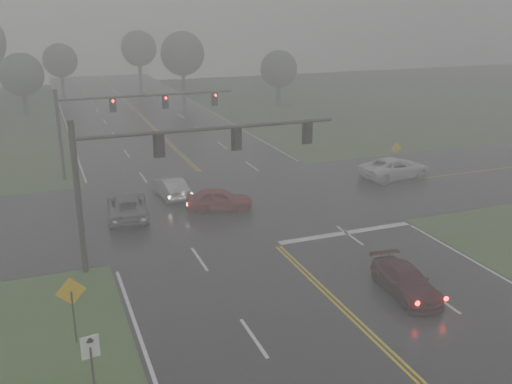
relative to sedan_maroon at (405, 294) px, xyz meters
name	(u,v)px	position (x,y,z in m)	size (l,w,h in m)	color
main_road	(241,212)	(-3.33, 13.06, 0.00)	(18.00, 160.00, 0.02)	black
cross_street	(231,202)	(-3.33, 15.06, 0.00)	(120.00, 14.00, 0.02)	black
stop_bar	(346,233)	(1.17, 7.46, 0.00)	(8.50, 0.50, 0.01)	silver
sedan_maroon	(405,294)	(0.00, 0.00, 0.00)	(1.80, 4.43, 1.28)	#35090F
sedan_red	(219,210)	(-4.55, 13.91, 0.00)	(1.74, 4.32, 1.47)	maroon
sedan_silver	(171,197)	(-6.90, 17.65, 0.00)	(1.49, 4.28, 1.41)	#97999E
car_grey	(128,217)	(-10.32, 14.77, 0.00)	(2.42, 5.25, 1.46)	#53555B
pickup_white	(394,178)	(10.28, 15.99, 0.00)	(2.63, 5.70, 1.58)	silver
signal_gantry_near	(163,160)	(-9.32, 7.77, 5.38)	(13.71, 0.34, 7.67)	black
signal_gantry_far	(117,113)	(-9.22, 24.75, 4.87)	(13.66, 0.35, 6.88)	black
sign_diamond_west	(72,299)	(-14.47, 1.35, 1.90)	(1.17, 0.19, 2.83)	black
sign_arrow_white	(91,358)	(-14.17, -2.88, 1.88)	(0.60, 0.14, 2.69)	black
sign_diamond_east	(396,151)	(11.39, 17.61, 1.63)	(1.01, 0.09, 2.42)	black
tree_nw_a	(22,75)	(-16.14, 53.93, 4.91)	(5.10, 5.10, 7.48)	#312920
tree_ne_a	(182,54)	(5.50, 62.65, 6.08)	(6.30, 6.30, 9.25)	#312920
tree_n_mid	(60,60)	(-10.88, 71.95, 4.89)	(5.06, 5.06, 7.44)	#312920
tree_e_near	(279,69)	(15.40, 50.61, 4.71)	(4.89, 4.89, 7.18)	#312920
tree_n_far	(139,48)	(2.21, 79.68, 5.79)	(6.00, 6.00, 8.81)	#312920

